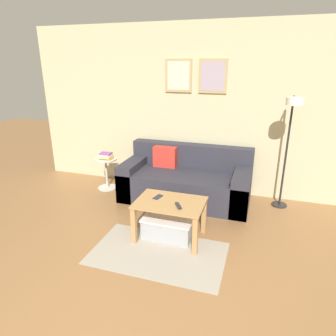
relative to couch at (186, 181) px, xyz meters
The scene contains 10 objects.
wall_back 1.10m from the couch, 81.45° to the left, with size 5.60×0.09×2.55m.
area_rug 1.50m from the couch, 87.00° to the right, with size 1.45×0.87×0.01m, color #A39989.
couch is the anchor object (origin of this frame).
coffee_table 1.12m from the couch, 84.73° to the right, with size 0.79×0.55×0.47m.
storage_bin 1.09m from the couch, 85.82° to the right, with size 0.60×0.43×0.25m.
floor_lamp 1.64m from the couch, ahead, with size 0.22×0.51×1.58m.
side_table 1.34m from the couch, behind, with size 0.36×0.36×0.52m.
book_stack 1.37m from the couch, behind, with size 0.25×0.18×0.09m.
remote_control 1.24m from the couch, 79.31° to the right, with size 0.04×0.15×0.02m, color #232328.
cell_phone 1.06m from the couch, 93.96° to the right, with size 0.07×0.14×0.01m, color #1E2338.
Camera 1 is at (0.97, -1.00, 1.98)m, focal length 32.00 mm.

